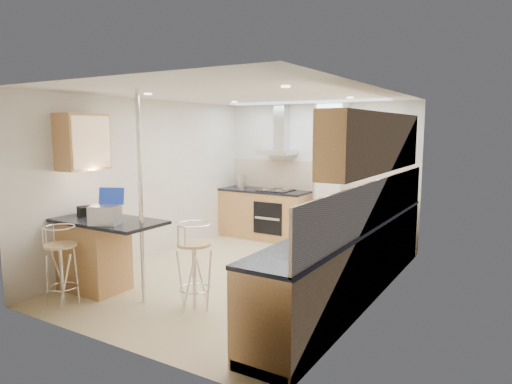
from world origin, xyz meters
The scene contains 16 objects.
ground centered at (0.00, 0.00, 0.00)m, with size 4.80×4.80×0.00m, color beige.
room_shell centered at (0.32, 0.38, 1.54)m, with size 3.64×4.84×2.51m.
right_counter centered at (1.50, 0.00, 0.46)m, with size 0.63×4.40×0.92m.
back_counter centered at (-0.95, 2.10, 0.46)m, with size 1.70×0.63×0.92m.
peninsula centered at (-1.12, -1.45, 0.48)m, with size 1.47×0.72×0.94m.
microwave centered at (1.40, 0.38, 1.07)m, with size 0.55×0.38×0.31m, color white.
laptop centered at (-0.91, -1.65, 1.05)m, with size 0.32×0.24×0.22m, color #A0A2A8.
bag centered at (-1.57, -1.41, 1.00)m, with size 0.21×0.15×0.12m, color black.
bar_stool_near centered at (-1.30, -1.99, 0.47)m, with size 0.39×0.39×0.95m, color tan, non-canonical shape.
bar_stool_end centered at (0.09, -1.26, 0.50)m, with size 0.41×0.41×1.00m, color tan, non-canonical shape.
jar_a centered at (1.45, 1.08, 1.01)m, with size 0.12×0.12×0.18m, color white.
jar_b centered at (1.52, 0.59, 1.00)m, with size 0.11×0.11×0.16m, color white.
jar_c centered at (1.44, -0.60, 1.02)m, with size 0.14×0.14×0.20m, color beige.
jar_d centered at (1.61, -1.14, 0.98)m, with size 0.10×0.10×0.13m, color white.
bread_bin centered at (1.51, -1.08, 1.03)m, with size 0.33×0.42×0.22m, color white.
kettle centered at (-1.51, 2.18, 1.04)m, with size 0.16×0.16×0.24m, color silver.
Camera 1 is at (3.30, -5.20, 2.04)m, focal length 32.00 mm.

